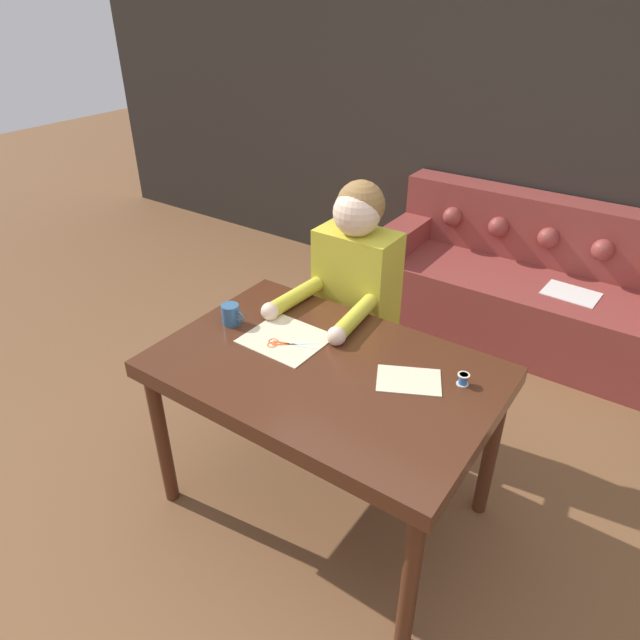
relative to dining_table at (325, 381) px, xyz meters
name	(u,v)px	position (x,y,z in m)	size (l,w,h in m)	color
ground_plane	(339,502)	(0.06, 0.04, -0.69)	(16.00, 16.00, 0.00)	brown
wall_back	(545,117)	(0.06, 2.33, 0.61)	(8.00, 0.06, 2.60)	#2D2823
dining_table	(325,381)	(0.00, 0.00, 0.00)	(1.30, 0.86, 0.77)	#472314
couch	(533,292)	(0.29, 1.94, -0.37)	(1.99, 0.77, 0.86)	brown
person	(354,309)	(-0.22, 0.58, -0.02)	(0.43, 0.62, 1.29)	#33281E
pattern_paper_main	(286,339)	(-0.23, 0.06, 0.08)	(0.33, 0.29, 0.00)	beige
pattern_paper_offcut	(409,380)	(0.31, 0.10, 0.08)	(0.28, 0.25, 0.00)	beige
scissors	(283,344)	(-0.22, 0.02, 0.08)	(0.20, 0.14, 0.01)	silver
mug	(231,314)	(-0.50, 0.02, 0.12)	(0.11, 0.08, 0.09)	#335B84
thread_spool	(463,379)	(0.48, 0.19, 0.10)	(0.04, 0.04, 0.05)	#3366B2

